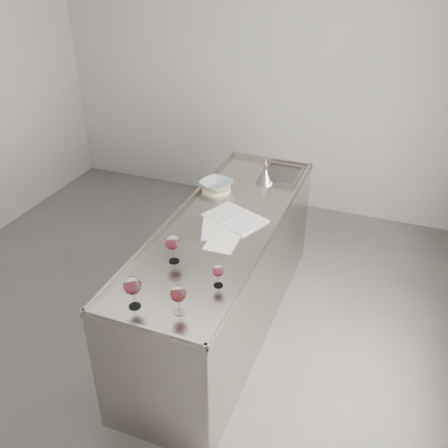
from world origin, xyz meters
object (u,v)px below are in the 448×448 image
at_px(wine_glass_right, 178,294).
at_px(notebook, 235,218).
at_px(counter, 224,275).
at_px(wine_glass_small, 218,271).
at_px(ceramic_bowl, 216,185).
at_px(wine_glass_left, 132,286).
at_px(wine_glass_middle, 173,243).
at_px(wine_funnel, 265,176).

xyz_separation_m(wine_glass_right, notebook, (-0.07, 1.08, -0.12)).
height_order(counter, wine_glass_small, wine_glass_small).
bearing_deg(notebook, ceramic_bowl, 151.89).
distance_m(counter, wine_glass_left, 1.21).
height_order(counter, wine_glass_middle, wine_glass_middle).
xyz_separation_m(wine_glass_left, notebook, (0.19, 1.12, -0.13)).
height_order(counter, wine_glass_right, wine_glass_right).
height_order(wine_glass_left, wine_funnel, wine_funnel).
bearing_deg(counter, wine_glass_small, -71.35).
bearing_deg(ceramic_bowl, notebook, -51.80).
relative_size(wine_glass_right, notebook, 0.35).
bearing_deg(wine_glass_right, ceramic_bowl, 104.07).
xyz_separation_m(wine_glass_left, wine_glass_right, (0.26, 0.04, -0.01)).
distance_m(counter, wine_funnel, 0.91).
relative_size(counter, wine_funnel, 11.24).
xyz_separation_m(wine_glass_small, wine_funnel, (-0.15, 1.42, -0.04)).
bearing_deg(counter, notebook, 58.39).
bearing_deg(wine_funnel, notebook, -92.68).
bearing_deg(wine_glass_right, wine_glass_small, 69.74).
bearing_deg(wine_glass_middle, wine_funnel, 80.85).
xyz_separation_m(notebook, ceramic_bowl, (-0.30, 0.38, 0.04)).
bearing_deg(wine_glass_left, wine_glass_right, 9.61).
distance_m(wine_glass_left, wine_glass_small, 0.51).
relative_size(counter, wine_glass_right, 13.61).
bearing_deg(wine_glass_middle, notebook, 74.65).
xyz_separation_m(notebook, wine_funnel, (0.03, 0.64, 0.06)).
distance_m(wine_glass_left, notebook, 1.15).
height_order(wine_glass_middle, wine_funnel, wine_funnel).
bearing_deg(ceramic_bowl, wine_glass_right, -75.93).
distance_m(counter, wine_glass_small, 0.93).
distance_m(wine_glass_left, ceramic_bowl, 1.51).
bearing_deg(wine_glass_right, wine_glass_left, -170.39).
bearing_deg(ceramic_bowl, wine_funnel, 38.40).
height_order(wine_glass_small, ceramic_bowl, wine_glass_small).
distance_m(wine_glass_small, ceramic_bowl, 1.25).
xyz_separation_m(ceramic_bowl, wine_funnel, (0.33, 0.26, 0.02)).
bearing_deg(ceramic_bowl, wine_glass_left, -85.81).
bearing_deg(wine_glass_small, counter, 108.65).
bearing_deg(wine_glass_small, wine_glass_right, -110.26).
bearing_deg(wine_funnel, wine_glass_small, -84.04).
xyz_separation_m(wine_glass_left, ceramic_bowl, (-0.11, 1.50, -0.09)).
height_order(notebook, ceramic_bowl, ceramic_bowl).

